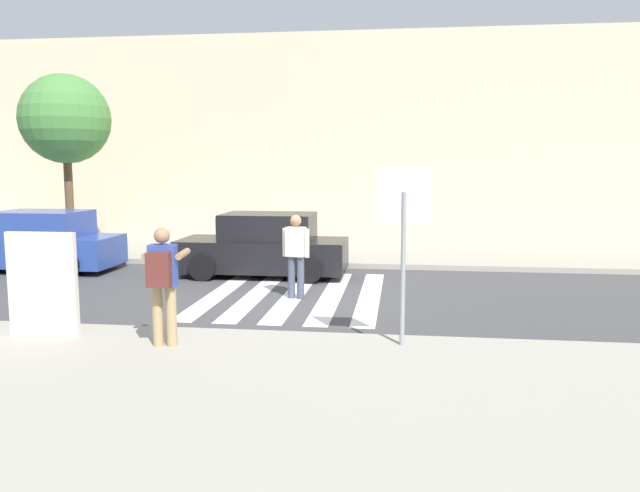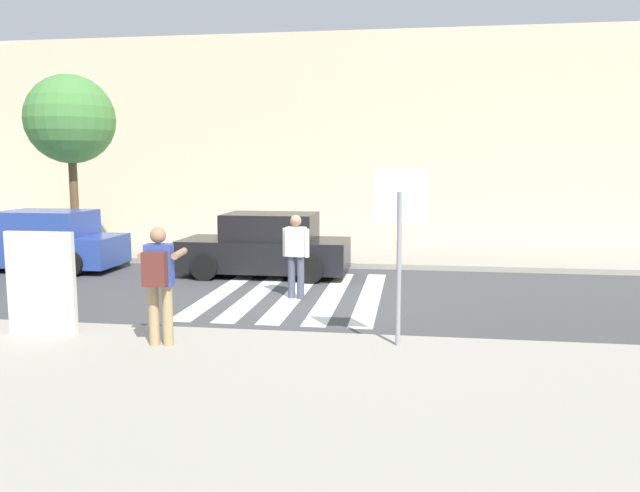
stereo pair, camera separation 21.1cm
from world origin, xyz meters
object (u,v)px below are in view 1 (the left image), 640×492
Objects in this scene: pedestrian_crossing at (296,252)px; advertising_board at (43,284)px; parked_car_blue at (39,243)px; parked_car_black at (265,247)px; street_tree_west at (65,120)px; stop_sign at (404,217)px; photographer_with_backpack at (163,276)px.

pedestrian_crossing is 1.08× the size of advertising_board.
pedestrian_crossing reaches higher than parked_car_blue.
parked_car_blue and parked_car_black have the same top height.
advertising_board is at bearing -108.29° from parked_car_black.
street_tree_west is at bearing 116.68° from advertising_board.
pedestrian_crossing is (-2.16, 3.51, -1.03)m from stop_sign.
stop_sign is 5.54m from advertising_board.
parked_car_black is (0.03, 6.55, -0.44)m from photographer_with_backpack.
advertising_board is at bearing -57.98° from parked_car_blue.
advertising_board is at bearing -131.26° from pedestrian_crossing.
stop_sign is 0.50× the size of street_tree_west.
street_tree_west reaches higher than advertising_board.
photographer_with_backpack is 1.00× the size of pedestrian_crossing.
stop_sign is 0.62× the size of parked_car_blue.
street_tree_west reaches higher than photographer_with_backpack.
advertising_board is at bearing -177.69° from stop_sign.
street_tree_west is at bearing 139.87° from stop_sign.
pedestrian_crossing is 0.42× the size of parked_car_black.
photographer_with_backpack is at bearing -107.01° from pedestrian_crossing.
street_tree_west is 9.81m from advertising_board.
street_tree_west is (-7.45, 4.60, 3.02)m from pedestrian_crossing.
pedestrian_crossing is 0.33× the size of street_tree_west.
parked_car_black is (-1.21, 2.50, -0.25)m from pedestrian_crossing.
stop_sign reaches higher than parked_car_blue.
parked_car_blue is 0.80× the size of street_tree_west.
pedestrian_crossing is 0.42× the size of parked_car_blue.
stop_sign is at bearing -60.73° from parked_car_black.
pedestrian_crossing is 9.26m from street_tree_west.
parked_car_black is at bearing 71.71° from advertising_board.
photographer_with_backpack is at bearing -90.24° from parked_car_black.
advertising_board is (-5.43, -0.22, -1.06)m from stop_sign.
photographer_with_backpack reaches higher than parked_car_blue.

